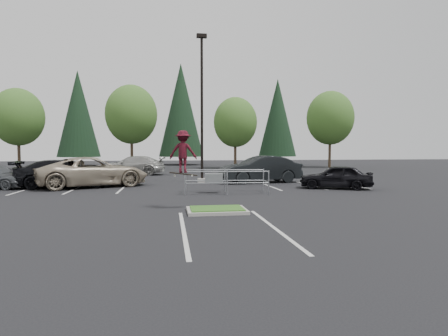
{
  "coord_description": "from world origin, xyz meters",
  "views": [
    {
      "loc": [
        -1.75,
        -13.74,
        2.38
      ],
      "look_at": [
        0.49,
        1.5,
        1.57
      ],
      "focal_mm": 30.0,
      "sensor_mm": 36.0,
      "label": 1
    }
  ],
  "objects": [
    {
      "name": "car_far_silver",
      "position": [
        -5.0,
        20.36,
        0.84
      ],
      "size": [
        5.96,
        2.79,
        1.68
      ],
      "primitive_type": "imported",
      "rotation": [
        0.0,
        0.0,
        4.64
      ],
      "color": "#AAAAA4",
      "rests_on": "ground"
    },
    {
      "name": "conif_a",
      "position": [
        -14.0,
        40.0,
        7.1
      ],
      "size": [
        5.72,
        5.72,
        13.0
      ],
      "color": "#38281C",
      "rests_on": "ground"
    },
    {
      "name": "conif_b",
      "position": [
        0.0,
        40.5,
        7.85
      ],
      "size": [
        6.38,
        6.38,
        14.5
      ],
      "color": "#38281C",
      "rests_on": "ground"
    },
    {
      "name": "stall_lines",
      "position": [
        -1.35,
        6.02,
        0.0
      ],
      "size": [
        22.62,
        17.6,
        0.01
      ],
      "color": "beige",
      "rests_on": "ground"
    },
    {
      "name": "ground",
      "position": [
        0.0,
        0.0,
        0.0
      ],
      "size": [
        120.0,
        120.0,
        0.0
      ],
      "primitive_type": "plane",
      "color": "black",
      "rests_on": "ground"
    },
    {
      "name": "car_r_charc",
      "position": [
        4.5,
        11.5,
        0.92
      ],
      "size": [
        5.84,
        2.81,
        1.85
      ],
      "primitive_type": "imported",
      "rotation": [
        0.0,
        0.0,
        4.87
      ],
      "color": "black",
      "rests_on": "ground"
    },
    {
      "name": "grass_median",
      "position": [
        0.0,
        0.0,
        0.08
      ],
      "size": [
        2.2,
        1.6,
        0.16
      ],
      "color": "#A19F96",
      "rests_on": "ground"
    },
    {
      "name": "car_l_tan",
      "position": [
        -6.5,
        10.14,
        0.92
      ],
      "size": [
        7.31,
        5.44,
        1.85
      ],
      "primitive_type": "imported",
      "rotation": [
        0.0,
        0.0,
        1.98
      ],
      "color": "#9F9079",
      "rests_on": "ground"
    },
    {
      "name": "cart_corral",
      "position": [
        0.75,
        5.94,
        0.78
      ],
      "size": [
        4.48,
        1.88,
        1.24
      ],
      "rotation": [
        0.0,
        0.0,
        -0.07
      ],
      "color": "gray",
      "rests_on": "ground"
    },
    {
      "name": "decid_a",
      "position": [
        -18.01,
        30.03,
        5.58
      ],
      "size": [
        5.44,
        5.44,
        8.91
      ],
      "color": "#38281C",
      "rests_on": "ground"
    },
    {
      "name": "skateboarder",
      "position": [
        -1.2,
        1.0,
        2.24
      ],
      "size": [
        1.18,
        0.83,
        1.8
      ],
      "rotation": [
        0.0,
        0.0,
        2.93
      ],
      "color": "black",
      "rests_on": "ground"
    },
    {
      "name": "light_pole",
      "position": [
        0.5,
        12.0,
        4.56
      ],
      "size": [
        0.7,
        0.6,
        10.12
      ],
      "color": "#A19F96",
      "rests_on": "ground"
    },
    {
      "name": "conif_c",
      "position": [
        14.0,
        39.5,
        6.85
      ],
      "size": [
        5.5,
        5.5,
        12.5
      ],
      "color": "#38281C",
      "rests_on": "ground"
    },
    {
      "name": "decid_d",
      "position": [
        17.99,
        30.33,
        5.91
      ],
      "size": [
        5.76,
        5.76,
        9.43
      ],
      "color": "#38281C",
      "rests_on": "ground"
    },
    {
      "name": "decid_b",
      "position": [
        -6.01,
        30.53,
        6.04
      ],
      "size": [
        5.89,
        5.89,
        9.64
      ],
      "color": "#38281C",
      "rests_on": "ground"
    },
    {
      "name": "car_r_black",
      "position": [
        8.0,
        7.0,
        0.7
      ],
      "size": [
        4.45,
        3.2,
        1.41
      ],
      "primitive_type": "imported",
      "rotation": [
        0.0,
        0.0,
        4.3
      ],
      "color": "black",
      "rests_on": "ground"
    },
    {
      "name": "decid_c",
      "position": [
        5.99,
        29.83,
        5.25
      ],
      "size": [
        5.12,
        5.12,
        8.38
      ],
      "color": "#38281C",
      "rests_on": "ground"
    },
    {
      "name": "car_l_black",
      "position": [
        -8.0,
        10.04,
        0.84
      ],
      "size": [
        6.0,
        2.91,
        1.68
      ],
      "primitive_type": "imported",
      "rotation": [
        0.0,
        0.0,
        1.67
      ],
      "color": "black",
      "rests_on": "ground"
    }
  ]
}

